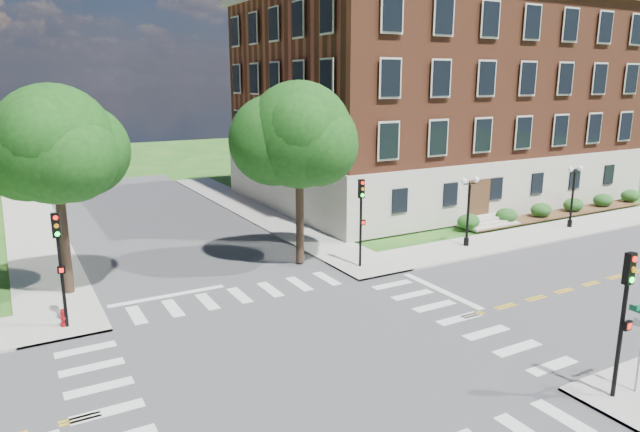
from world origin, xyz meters
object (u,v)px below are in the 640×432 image
traffic_signal_ne (361,211)px  fire_hydrant (64,318)px  twin_lamp_west (468,207)px  traffic_signal_nw (60,255)px  traffic_signal_se (625,307)px  twin_lamp_east (573,193)px

traffic_signal_ne → fire_hydrant: 15.17m
traffic_signal_ne → twin_lamp_west: (7.89, 0.18, -0.66)m
traffic_signal_nw → traffic_signal_se: bearing=-44.4°
twin_lamp_west → traffic_signal_ne: bearing=-178.7°
traffic_signal_ne → fire_hydrant: (-14.91, -0.49, -2.72)m
traffic_signal_nw → twin_lamp_east: size_ratio=1.13×
traffic_signal_se → traffic_signal_ne: same height
twin_lamp_west → twin_lamp_east: bearing=-0.5°
traffic_signal_ne → twin_lamp_east: 17.38m
traffic_signal_se → traffic_signal_ne: 14.99m
traffic_signal_nw → twin_lamp_west: size_ratio=1.13×
traffic_signal_ne → twin_lamp_west: 7.92m
traffic_signal_se → fire_hydrant: 20.86m
traffic_signal_se → twin_lamp_east: size_ratio=1.13×
twin_lamp_east → traffic_signal_nw: bearing=-178.7°
traffic_signal_nw → fire_hydrant: size_ratio=6.40×
twin_lamp_west → fire_hydrant: (-22.80, -0.67, -2.06)m
traffic_signal_ne → twin_lamp_east: bearing=0.3°
twin_lamp_east → fire_hydrant: size_ratio=5.64×
traffic_signal_ne → fire_hydrant: traffic_signal_ne is taller
traffic_signal_ne → traffic_signal_nw: size_ratio=1.00×
traffic_signal_se → traffic_signal_ne: bearing=89.4°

